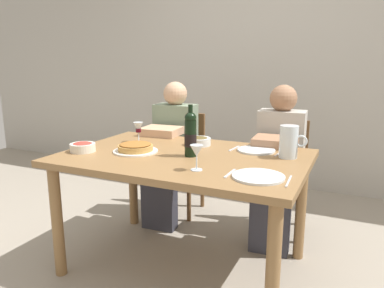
# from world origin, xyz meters

# --- Properties ---
(ground_plane) EXTENTS (8.00, 8.00, 0.00)m
(ground_plane) POSITION_xyz_m (0.00, 0.00, 0.00)
(ground_plane) COLOR gray
(back_wall) EXTENTS (8.00, 0.10, 2.80)m
(back_wall) POSITION_xyz_m (0.00, 1.94, 1.40)
(back_wall) COLOR #B2ADA3
(back_wall) RESTS_ON ground
(dining_table) EXTENTS (1.50, 1.00, 0.76)m
(dining_table) POSITION_xyz_m (0.00, 0.00, 0.67)
(dining_table) COLOR olive
(dining_table) RESTS_ON ground
(wine_bottle) EXTENTS (0.07, 0.07, 0.32)m
(wine_bottle) POSITION_xyz_m (0.05, -0.01, 0.90)
(wine_bottle) COLOR black
(wine_bottle) RESTS_ON dining_table
(water_pitcher) EXTENTS (0.16, 0.11, 0.20)m
(water_pitcher) POSITION_xyz_m (0.60, 0.20, 0.85)
(water_pitcher) COLOR silver
(water_pitcher) RESTS_ON dining_table
(baked_tart) EXTENTS (0.29, 0.29, 0.06)m
(baked_tart) POSITION_xyz_m (-0.31, -0.06, 0.79)
(baked_tart) COLOR white
(baked_tart) RESTS_ON dining_table
(salad_bowl) EXTENTS (0.16, 0.16, 0.06)m
(salad_bowl) POSITION_xyz_m (-0.63, -0.20, 0.79)
(salad_bowl) COLOR silver
(salad_bowl) RESTS_ON dining_table
(olive_bowl) EXTENTS (0.17, 0.17, 0.06)m
(olive_bowl) POSITION_xyz_m (-0.02, 0.28, 0.79)
(olive_bowl) COLOR silver
(olive_bowl) RESTS_ON dining_table
(wine_glass_left_diner) EXTENTS (0.07, 0.07, 0.14)m
(wine_glass_left_diner) POSITION_xyz_m (-0.45, 0.19, 0.86)
(wine_glass_left_diner) COLOR silver
(wine_glass_left_diner) RESTS_ON dining_table
(wine_glass_right_diner) EXTENTS (0.07, 0.07, 0.14)m
(wine_glass_right_diner) POSITION_xyz_m (0.21, -0.27, 0.86)
(wine_glass_right_diner) COLOR silver
(wine_glass_right_diner) RESTS_ON dining_table
(dinner_plate_left_setting) EXTENTS (0.24, 0.24, 0.01)m
(dinner_plate_left_setting) POSITION_xyz_m (0.39, 0.28, 0.77)
(dinner_plate_left_setting) COLOR silver
(dinner_plate_left_setting) RESTS_ON dining_table
(dinner_plate_right_setting) EXTENTS (0.26, 0.26, 0.01)m
(dinner_plate_right_setting) POSITION_xyz_m (0.54, -0.26, 0.77)
(dinner_plate_right_setting) COLOR silver
(dinner_plate_right_setting) RESTS_ON dining_table
(fork_left_setting) EXTENTS (0.03, 0.16, 0.00)m
(fork_left_setting) POSITION_xyz_m (0.24, 0.28, 0.76)
(fork_left_setting) COLOR silver
(fork_left_setting) RESTS_ON dining_table
(knife_left_setting) EXTENTS (0.03, 0.18, 0.00)m
(knife_left_setting) POSITION_xyz_m (0.54, 0.28, 0.76)
(knife_left_setting) COLOR silver
(knife_left_setting) RESTS_ON dining_table
(knife_right_setting) EXTENTS (0.02, 0.18, 0.00)m
(knife_right_setting) POSITION_xyz_m (0.69, -0.26, 0.76)
(knife_right_setting) COLOR silver
(knife_right_setting) RESTS_ON dining_table
(spoon_right_setting) EXTENTS (0.02, 0.16, 0.00)m
(spoon_right_setting) POSITION_xyz_m (0.39, -0.26, 0.76)
(spoon_right_setting) COLOR silver
(spoon_right_setting) RESTS_ON dining_table
(chair_left) EXTENTS (0.42, 0.42, 0.87)m
(chair_left) POSITION_xyz_m (-0.46, 0.89, 0.50)
(chair_left) COLOR brown
(chair_left) RESTS_ON ground
(diner_left) EXTENTS (0.35, 0.52, 1.16)m
(diner_left) POSITION_xyz_m (-0.44, 0.65, 0.62)
(diner_left) COLOR gray
(diner_left) RESTS_ON ground
(chair_right) EXTENTS (0.42, 0.42, 0.87)m
(chair_right) POSITION_xyz_m (0.45, 0.88, 0.50)
(chair_right) COLOR brown
(chair_right) RESTS_ON ground
(diner_right) EXTENTS (0.35, 0.52, 1.16)m
(diner_right) POSITION_xyz_m (0.46, 0.64, 0.62)
(diner_right) COLOR #B7B2A8
(diner_right) RESTS_ON ground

